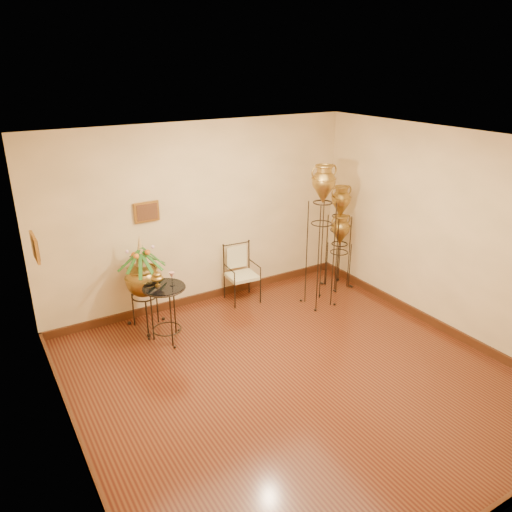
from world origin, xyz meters
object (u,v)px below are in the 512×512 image
planter_urn (143,276)px  armchair (242,274)px  amphora_tall (321,235)px  side_table (166,312)px  amphora_mid (339,236)px

planter_urn → armchair: 1.64m
amphora_tall → planter_urn: amphora_tall is taller
amphora_tall → side_table: size_ratio=2.18×
side_table → planter_urn: bearing=104.0°
planter_urn → side_table: bearing=-76.0°
amphora_mid → planter_urn: size_ratio=1.23×
amphora_mid → armchair: 1.73m
amphora_mid → side_table: (-3.13, -0.20, -0.46)m
amphora_tall → side_table: amphora_tall is taller
amphora_mid → armchair: (-1.65, 0.33, -0.43)m
planter_urn → side_table: size_ratio=1.40×
amphora_tall → armchair: 1.38m
side_table → armchair: bearing=19.6°
amphora_mid → armchair: amphora_mid is taller
amphora_mid → side_table: bearing=-176.4°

